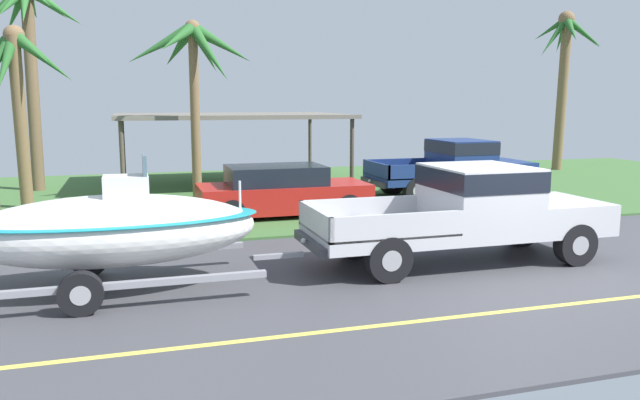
{
  "coord_description": "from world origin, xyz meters",
  "views": [
    {
      "loc": [
        -6.78,
        -9.39,
        3.05
      ],
      "look_at": [
        -3.37,
        1.71,
        1.21
      ],
      "focal_mm": 34.98,
      "sensor_mm": 36.0,
      "label": 1
    }
  ],
  "objects_px": {
    "parked_sedan_near": "(282,192)",
    "carport_awning": "(230,117)",
    "parked_pickup_background": "(459,165)",
    "pickup_truck_towing": "(476,208)",
    "palm_tree_near_left": "(566,58)",
    "boat_on_trailer": "(112,230)",
    "palm_tree_near_right": "(16,72)",
    "palm_tree_mid": "(28,29)",
    "palm_tree_far_left": "(193,60)"
  },
  "relations": [
    {
      "from": "pickup_truck_towing",
      "to": "parked_sedan_near",
      "type": "height_order",
      "value": "pickup_truck_towing"
    },
    {
      "from": "parked_sedan_near",
      "to": "carport_awning",
      "type": "distance_m",
      "value": 6.75
    },
    {
      "from": "boat_on_trailer",
      "to": "palm_tree_near_right",
      "type": "height_order",
      "value": "palm_tree_near_right"
    },
    {
      "from": "palm_tree_near_left",
      "to": "palm_tree_mid",
      "type": "bearing_deg",
      "value": -179.88
    },
    {
      "from": "carport_awning",
      "to": "palm_tree_mid",
      "type": "distance_m",
      "value": 7.21
    },
    {
      "from": "parked_sedan_near",
      "to": "parked_pickup_background",
      "type": "bearing_deg",
      "value": 16.4
    },
    {
      "from": "palm_tree_near_left",
      "to": "palm_tree_near_right",
      "type": "relative_size",
      "value": 1.35
    },
    {
      "from": "boat_on_trailer",
      "to": "carport_awning",
      "type": "relative_size",
      "value": 0.72
    },
    {
      "from": "parked_sedan_near",
      "to": "carport_awning",
      "type": "bearing_deg",
      "value": 92.87
    },
    {
      "from": "palm_tree_near_left",
      "to": "palm_tree_far_left",
      "type": "height_order",
      "value": "palm_tree_near_left"
    },
    {
      "from": "boat_on_trailer",
      "to": "palm_tree_near_left",
      "type": "bearing_deg",
      "value": 34.68
    },
    {
      "from": "pickup_truck_towing",
      "to": "palm_tree_near_right",
      "type": "height_order",
      "value": "palm_tree_near_right"
    },
    {
      "from": "pickup_truck_towing",
      "to": "palm_tree_far_left",
      "type": "xyz_separation_m",
      "value": [
        -4.38,
        8.8,
        3.25
      ]
    },
    {
      "from": "pickup_truck_towing",
      "to": "palm_tree_mid",
      "type": "distance_m",
      "value": 16.47
    },
    {
      "from": "parked_pickup_background",
      "to": "palm_tree_near_right",
      "type": "xyz_separation_m",
      "value": [
        -13.08,
        1.19,
        2.84
      ]
    },
    {
      "from": "parked_sedan_near",
      "to": "palm_tree_far_left",
      "type": "distance_m",
      "value": 5.16
    },
    {
      "from": "palm_tree_near_left",
      "to": "boat_on_trailer",
      "type": "bearing_deg",
      "value": -145.32
    },
    {
      "from": "palm_tree_mid",
      "to": "palm_tree_near_right",
      "type": "bearing_deg",
      "value": -87.76
    },
    {
      "from": "pickup_truck_towing",
      "to": "boat_on_trailer",
      "type": "relative_size",
      "value": 1.04
    },
    {
      "from": "parked_sedan_near",
      "to": "palm_tree_far_left",
      "type": "height_order",
      "value": "palm_tree_far_left"
    },
    {
      "from": "palm_tree_near_left",
      "to": "parked_pickup_background",
      "type": "bearing_deg",
      "value": -146.44
    },
    {
      "from": "pickup_truck_towing",
      "to": "palm_tree_mid",
      "type": "xyz_separation_m",
      "value": [
        -9.34,
        12.83,
        4.41
      ]
    },
    {
      "from": "pickup_truck_towing",
      "to": "palm_tree_near_right",
      "type": "bearing_deg",
      "value": 136.48
    },
    {
      "from": "palm_tree_near_right",
      "to": "pickup_truck_towing",
      "type": "bearing_deg",
      "value": -43.52
    },
    {
      "from": "pickup_truck_towing",
      "to": "carport_awning",
      "type": "relative_size",
      "value": 0.76
    },
    {
      "from": "parked_pickup_background",
      "to": "parked_sedan_near",
      "type": "xyz_separation_m",
      "value": [
        -6.37,
        -1.87,
        -0.35
      ]
    },
    {
      "from": "boat_on_trailer",
      "to": "parked_sedan_near",
      "type": "relative_size",
      "value": 1.28
    },
    {
      "from": "parked_pickup_background",
      "to": "palm_tree_far_left",
      "type": "height_order",
      "value": "palm_tree_far_left"
    },
    {
      "from": "parked_pickup_background",
      "to": "parked_sedan_near",
      "type": "height_order",
      "value": "parked_pickup_background"
    },
    {
      "from": "parked_pickup_background",
      "to": "palm_tree_far_left",
      "type": "bearing_deg",
      "value": 171.23
    },
    {
      "from": "parked_pickup_background",
      "to": "palm_tree_near_left",
      "type": "distance_m",
      "value": 10.43
    },
    {
      "from": "carport_awning",
      "to": "parked_pickup_background",
      "type": "bearing_deg",
      "value": -34.57
    },
    {
      "from": "boat_on_trailer",
      "to": "palm_tree_far_left",
      "type": "relative_size",
      "value": 1.06
    },
    {
      "from": "parked_sedan_near",
      "to": "palm_tree_mid",
      "type": "xyz_separation_m",
      "value": [
        -6.87,
        7.18,
        4.77
      ]
    },
    {
      "from": "parked_pickup_background",
      "to": "palm_tree_near_left",
      "type": "bearing_deg",
      "value": 33.56
    },
    {
      "from": "pickup_truck_towing",
      "to": "carport_awning",
      "type": "xyz_separation_m",
      "value": [
        -2.79,
        12.14,
        1.48
      ]
    },
    {
      "from": "palm_tree_mid",
      "to": "palm_tree_far_left",
      "type": "bearing_deg",
      "value": -39.07
    },
    {
      "from": "palm_tree_near_right",
      "to": "palm_tree_mid",
      "type": "bearing_deg",
      "value": 92.24
    },
    {
      "from": "pickup_truck_towing",
      "to": "carport_awning",
      "type": "height_order",
      "value": "carport_awning"
    },
    {
      "from": "carport_awning",
      "to": "palm_tree_far_left",
      "type": "distance_m",
      "value": 4.1
    },
    {
      "from": "boat_on_trailer",
      "to": "carport_awning",
      "type": "bearing_deg",
      "value": 72.4
    },
    {
      "from": "boat_on_trailer",
      "to": "palm_tree_mid",
      "type": "relative_size",
      "value": 0.82
    },
    {
      "from": "palm_tree_near_right",
      "to": "palm_tree_near_left",
      "type": "bearing_deg",
      "value": 11.13
    },
    {
      "from": "parked_pickup_background",
      "to": "carport_awning",
      "type": "bearing_deg",
      "value": 145.43
    },
    {
      "from": "palm_tree_near_right",
      "to": "boat_on_trailer",
      "type": "bearing_deg",
      "value": -73.78
    },
    {
      "from": "parked_pickup_background",
      "to": "palm_tree_near_left",
      "type": "height_order",
      "value": "palm_tree_near_left"
    },
    {
      "from": "parked_sedan_near",
      "to": "palm_tree_near_right",
      "type": "height_order",
      "value": "palm_tree_near_right"
    },
    {
      "from": "carport_awning",
      "to": "parked_sedan_near",
      "type": "bearing_deg",
      "value": -87.13
    },
    {
      "from": "carport_awning",
      "to": "palm_tree_far_left",
      "type": "bearing_deg",
      "value": -115.52
    },
    {
      "from": "pickup_truck_towing",
      "to": "palm_tree_far_left",
      "type": "height_order",
      "value": "palm_tree_far_left"
    }
  ]
}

